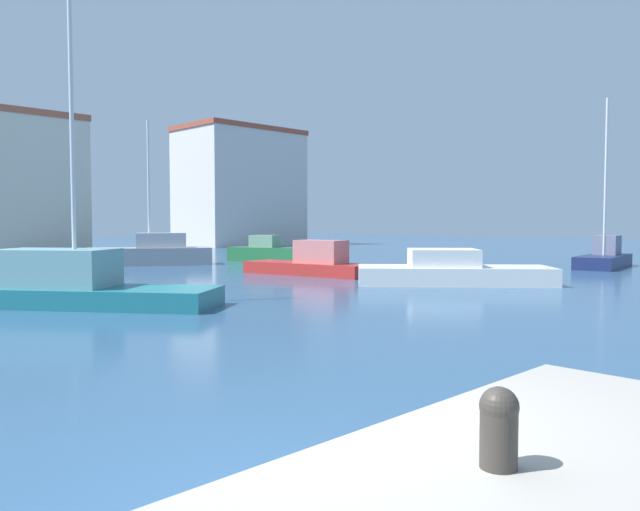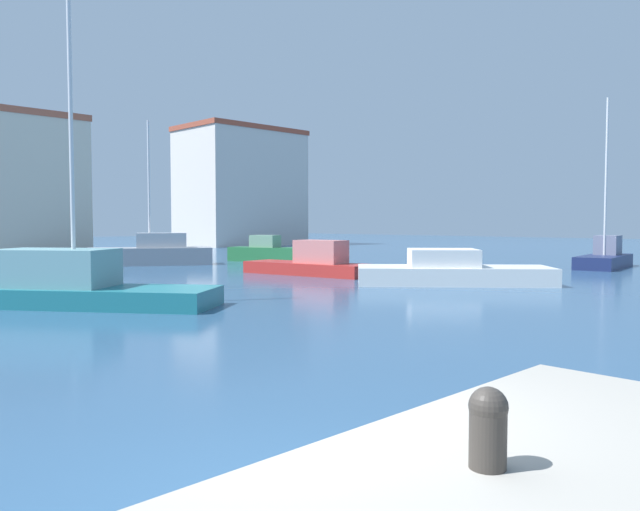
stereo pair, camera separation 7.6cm
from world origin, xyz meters
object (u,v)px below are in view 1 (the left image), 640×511
Objects in this scene: motorboat_green_inner_mooring at (269,252)px; sailboat_navy_near_pier at (604,257)px; mooring_bollard at (499,425)px; sailboat_teal_far_left at (68,284)px; motorboat_red_outer_mooring at (312,263)px; sailboat_grey_distant_north at (152,253)px; motorboat_white_far_right at (452,271)px.

sailboat_navy_near_pier is at bearing -59.94° from motorboat_green_inner_mooring.
sailboat_teal_far_left is at bearing 76.33° from mooring_bollard.
mooring_bollard is 0.06× the size of sailboat_navy_near_pier.
sailboat_teal_far_left reaches higher than mooring_bollard.
motorboat_green_inner_mooring is 10.15m from motorboat_red_outer_mooring.
motorboat_red_outer_mooring is at bearing 12.58° from sailboat_teal_far_left.
sailboat_grey_distant_north reaches higher than motorboat_green_inner_mooring.
sailboat_teal_far_left is (-10.49, -13.94, -0.07)m from sailboat_grey_distant_north.
sailboat_navy_near_pier reaches higher than motorboat_red_outer_mooring.
mooring_bollard is 0.08× the size of motorboat_red_outer_mooring.
sailboat_teal_far_left is at bearing -167.42° from motorboat_red_outer_mooring.
mooring_bollard is 24.49m from motorboat_red_outer_mooring.
motorboat_red_outer_mooring is 12.60m from sailboat_teal_far_left.
sailboat_navy_near_pier reaches higher than motorboat_white_far_right.
sailboat_grey_distant_north is (-6.70, 2.31, 0.11)m from motorboat_green_inner_mooring.
motorboat_green_inner_mooring is 20.76m from sailboat_teal_far_left.
mooring_bollard is at bearing -127.55° from motorboat_green_inner_mooring.
sailboat_teal_far_left is at bearing 169.79° from sailboat_navy_near_pier.
motorboat_green_inner_mooring is 0.83× the size of motorboat_red_outer_mooring.
motorboat_green_inner_mooring is (4.06, 15.84, 0.08)m from motorboat_white_far_right.
motorboat_green_inner_mooring is at bearing -19.01° from sailboat_grey_distant_north.
motorboat_red_outer_mooring reaches higher than mooring_bollard.
mooring_bollard is 16.15m from sailboat_teal_far_left.
sailboat_navy_near_pier is 24.80m from sailboat_grey_distant_north.
sailboat_teal_far_left is (-17.19, -11.64, 0.04)m from motorboat_green_inner_mooring.
motorboat_white_far_right is 1.32× the size of motorboat_green_inner_mooring.
sailboat_navy_near_pier reaches higher than motorboat_green_inner_mooring.
sailboat_grey_distant_north is (-2.64, 18.15, 0.19)m from motorboat_white_far_right.
mooring_bollard reaches higher than motorboat_white_far_right.
mooring_bollard is 32.91m from sailboat_grey_distant_north.
motorboat_red_outer_mooring is (16.11, 18.43, -0.62)m from mooring_bollard.
motorboat_white_far_right is at bearing 34.13° from mooring_bollard.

